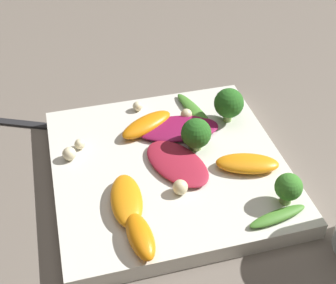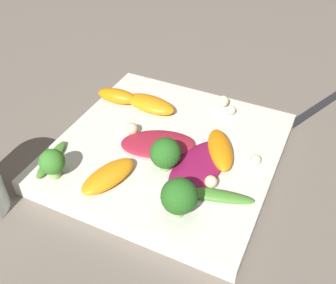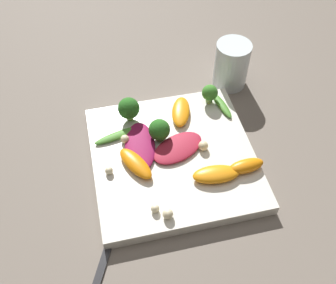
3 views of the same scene
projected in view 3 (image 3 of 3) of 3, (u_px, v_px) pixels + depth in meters
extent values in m
plane|color=#6B6056|center=(173.00, 162.00, 0.67)|extent=(2.40, 2.40, 0.00)
cube|color=silver|center=(173.00, 158.00, 0.66)|extent=(0.27, 0.27, 0.02)
cylinder|color=silver|center=(231.00, 65.00, 0.76)|extent=(0.07, 0.07, 0.09)
ellipsoid|color=maroon|center=(140.00, 146.00, 0.66)|extent=(0.11, 0.06, 0.01)
ellipsoid|color=maroon|center=(178.00, 148.00, 0.65)|extent=(0.09, 0.11, 0.01)
ellipsoid|color=orange|center=(216.00, 174.00, 0.62)|extent=(0.04, 0.08, 0.02)
ellipsoid|color=orange|center=(136.00, 164.00, 0.63)|extent=(0.08, 0.06, 0.02)
ellipsoid|color=orange|center=(181.00, 112.00, 0.70)|extent=(0.08, 0.05, 0.02)
ellipsoid|color=orange|center=(246.00, 166.00, 0.62)|extent=(0.03, 0.06, 0.02)
cylinder|color=#7A9E51|center=(159.00, 136.00, 0.67)|extent=(0.01, 0.01, 0.01)
sphere|color=#26601E|center=(159.00, 130.00, 0.65)|extent=(0.04, 0.04, 0.04)
cylinder|color=#84AD5B|center=(130.00, 116.00, 0.69)|extent=(0.01, 0.01, 0.02)
sphere|color=#26601E|center=(129.00, 108.00, 0.68)|extent=(0.04, 0.04, 0.04)
cylinder|color=#84AD5B|center=(209.00, 99.00, 0.72)|extent=(0.01, 0.01, 0.01)
sphere|color=#387A28|center=(210.00, 93.00, 0.71)|extent=(0.03, 0.03, 0.03)
ellipsoid|color=#47842D|center=(222.00, 105.00, 0.72)|extent=(0.07, 0.03, 0.01)
ellipsoid|color=#47842D|center=(119.00, 135.00, 0.67)|extent=(0.04, 0.09, 0.01)
sphere|color=beige|center=(109.00, 170.00, 0.62)|extent=(0.01, 0.01, 0.01)
sphere|color=beige|center=(168.00, 214.00, 0.57)|extent=(0.02, 0.02, 0.02)
sphere|color=beige|center=(155.00, 208.00, 0.58)|extent=(0.01, 0.01, 0.01)
sphere|color=beige|center=(203.00, 144.00, 0.65)|extent=(0.02, 0.02, 0.02)
sphere|color=beige|center=(125.00, 139.00, 0.66)|extent=(0.01, 0.01, 0.01)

